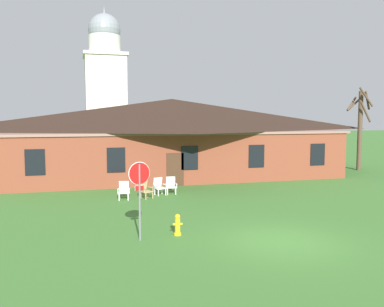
{
  "coord_description": "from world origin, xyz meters",
  "views": [
    {
      "loc": [
        -6.78,
        -12.71,
        4.35
      ],
      "look_at": [
        -1.09,
        7.81,
        2.45
      ],
      "focal_mm": 38.54,
      "sensor_mm": 36.0,
      "label": 1
    }
  ],
  "objects_px": {
    "fire_hydrant": "(178,225)",
    "lawn_chair_near_door": "(145,189)",
    "stop_sign": "(139,185)",
    "lawn_chair_by_porch": "(124,190)",
    "lawn_chair_left_end": "(159,186)",
    "lawn_chair_middle": "(171,185)"
  },
  "relations": [
    {
      "from": "stop_sign",
      "to": "fire_hydrant",
      "type": "distance_m",
      "value": 2.17
    },
    {
      "from": "lawn_chair_middle",
      "to": "fire_hydrant",
      "type": "bearing_deg",
      "value": -100.91
    },
    {
      "from": "stop_sign",
      "to": "lawn_chair_middle",
      "type": "xyz_separation_m",
      "value": [
        3.0,
        8.42,
        -1.49
      ]
    },
    {
      "from": "stop_sign",
      "to": "lawn_chair_by_porch",
      "type": "distance_m",
      "value": 7.61
    },
    {
      "from": "lawn_chair_left_end",
      "to": "fire_hydrant",
      "type": "bearing_deg",
      "value": -96.1
    },
    {
      "from": "lawn_chair_by_porch",
      "to": "lawn_chair_middle",
      "type": "distance_m",
      "value": 2.93
    },
    {
      "from": "lawn_chair_left_end",
      "to": "fire_hydrant",
      "type": "relative_size",
      "value": 1.21
    },
    {
      "from": "stop_sign",
      "to": "lawn_chair_middle",
      "type": "bearing_deg",
      "value": 70.4
    },
    {
      "from": "lawn_chair_by_porch",
      "to": "lawn_chair_left_end",
      "type": "bearing_deg",
      "value": 21.53
    },
    {
      "from": "lawn_chair_left_end",
      "to": "lawn_chair_middle",
      "type": "distance_m",
      "value": 0.74
    },
    {
      "from": "stop_sign",
      "to": "lawn_chair_middle",
      "type": "distance_m",
      "value": 9.07
    },
    {
      "from": "lawn_chair_by_porch",
      "to": "lawn_chair_middle",
      "type": "relative_size",
      "value": 1.0
    },
    {
      "from": "lawn_chair_middle",
      "to": "fire_hydrant",
      "type": "distance_m",
      "value": 8.3
    },
    {
      "from": "lawn_chair_by_porch",
      "to": "lawn_chair_left_end",
      "type": "xyz_separation_m",
      "value": [
        2.04,
        0.81,
        0.0
      ]
    },
    {
      "from": "lawn_chair_by_porch",
      "to": "fire_hydrant",
      "type": "distance_m",
      "value": 7.28
    },
    {
      "from": "fire_hydrant",
      "to": "lawn_chair_near_door",
      "type": "bearing_deg",
      "value": 90.48
    },
    {
      "from": "lawn_chair_near_door",
      "to": "fire_hydrant",
      "type": "xyz_separation_m",
      "value": [
        0.06,
        -7.18,
        -0.12
      ]
    },
    {
      "from": "stop_sign",
      "to": "lawn_chair_middle",
      "type": "height_order",
      "value": "stop_sign"
    },
    {
      "from": "lawn_chair_by_porch",
      "to": "lawn_chair_near_door",
      "type": "distance_m",
      "value": 1.13
    },
    {
      "from": "lawn_chair_by_porch",
      "to": "fire_hydrant",
      "type": "xyz_separation_m",
      "value": [
        1.19,
        -7.18,
        -0.12
      ]
    },
    {
      "from": "stop_sign",
      "to": "lawn_chair_by_porch",
      "type": "xyz_separation_m",
      "value": [
        0.24,
        7.45,
        -1.49
      ]
    },
    {
      "from": "lawn_chair_middle",
      "to": "fire_hydrant",
      "type": "height_order",
      "value": "lawn_chair_middle"
    }
  ]
}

